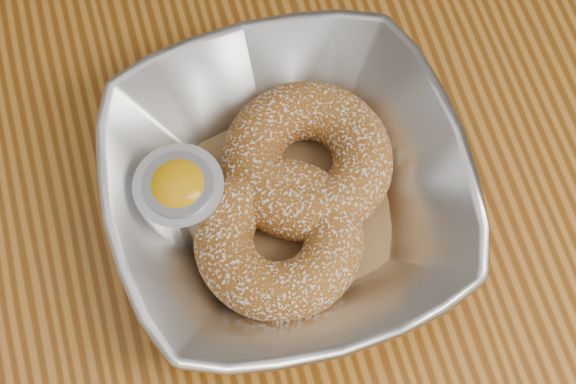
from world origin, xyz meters
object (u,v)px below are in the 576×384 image
object	(u,v)px
table	(166,352)
serving_bowl	(288,192)
donut_front	(279,238)
donut_back	(307,160)
ramekin	(181,196)

from	to	relation	value
table	serving_bowl	xyz separation A→B (m)	(0.11, 0.05, 0.13)
donut_front	table	bearing A→B (deg)	-167.20
serving_bowl	donut_front	world-z (taller)	serving_bowl
table	serving_bowl	distance (m)	0.18
donut_front	donut_back	bearing A→B (deg)	55.33
table	ramekin	size ratio (longest dim) A/B	20.38
donut_back	ramekin	bearing A→B (deg)	-177.23
table	donut_front	world-z (taller)	donut_front
table	ramekin	distance (m)	0.16
serving_bowl	donut_front	xyz separation A→B (m)	(-0.01, -0.03, 0.00)
ramekin	donut_back	bearing A→B (deg)	2.77
table	ramekin	world-z (taller)	ramekin
table	donut_back	world-z (taller)	donut_back
ramekin	table	bearing A→B (deg)	-123.09
donut_back	donut_front	distance (m)	0.06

